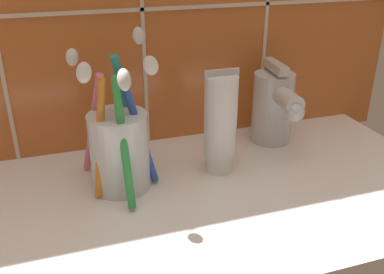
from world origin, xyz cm
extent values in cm
cube|color=white|center=(0.00, 0.00, 1.00)|extent=(72.67, 32.67, 2.00)
cube|color=beige|center=(0.00, 15.74, 21.05)|extent=(82.67, 0.24, 0.50)
cylinder|color=silver|center=(-4.01, 4.40, 6.69)|extent=(6.96, 6.96, 9.38)
cylinder|color=blue|center=(-1.60, 4.03, 9.11)|extent=(4.11, 1.42, 13.62)
ellipsoid|color=white|center=(0.22, 3.79, 16.89)|extent=(2.30, 1.57, 2.53)
cylinder|color=teal|center=(-2.15, 7.24, 10.15)|extent=(4.39, 5.66, 15.81)
ellipsoid|color=white|center=(-0.36, 9.76, 18.95)|extent=(2.41, 2.65, 2.64)
cylinder|color=pink|center=(-6.56, 7.57, 9.14)|extent=(3.55, 5.43, 13.78)
ellipsoid|color=white|center=(-7.92, 10.02, 16.91)|extent=(2.27, 2.67, 2.64)
cylinder|color=orange|center=(-6.26, 3.02, 9.23)|extent=(2.94, 2.41, 13.80)
ellipsoid|color=white|center=(-7.25, 2.35, 17.16)|extent=(2.38, 2.20, 2.43)
cylinder|color=green|center=(-3.95, 1.18, 9.31)|extent=(1.13, 5.72, 14.11)
ellipsoid|color=white|center=(-3.84, -1.60, 17.25)|extent=(1.39, 2.37, 2.63)
cylinder|color=white|center=(8.68, 4.40, 3.14)|extent=(3.48, 3.48, 2.29)
cylinder|color=white|center=(8.68, 4.40, 9.51)|extent=(4.09, 4.09, 10.43)
cube|color=silver|center=(8.68, 4.40, 15.12)|extent=(4.30, 0.36, 0.80)
cylinder|color=silver|center=(19.27, 10.61, 7.13)|extent=(5.82, 5.82, 10.26)
cylinder|color=silver|center=(18.97, 7.07, 10.01)|extent=(3.22, 7.30, 2.62)
sphere|color=silver|center=(18.66, 3.53, 9.13)|extent=(2.44, 2.44, 2.44)
cube|color=silver|center=(19.27, 10.61, 13.26)|extent=(1.91, 6.10, 1.20)
camera|label=1|loc=(-9.89, -40.90, 29.58)|focal=40.00mm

